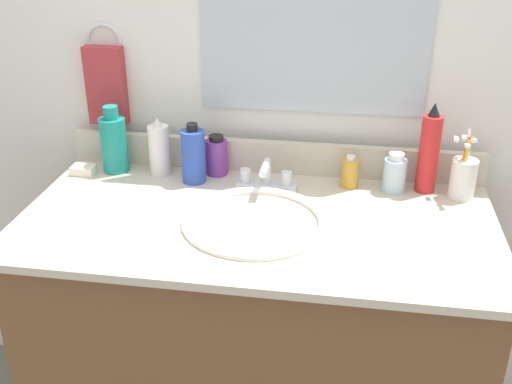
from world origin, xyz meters
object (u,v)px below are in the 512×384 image
at_px(bottle_gel_clear, 395,174).
at_px(bottle_shampoo_blue, 193,156).
at_px(bottle_cream_purple, 217,156).
at_px(bottle_spray_red, 429,152).
at_px(soap_bar, 84,170).
at_px(bottle_lotion_white, 159,149).
at_px(faucet, 266,178).
at_px(cup_white_ceramic, 463,177).
at_px(bottle_mouthwash_teal, 114,143).
at_px(hand_towel, 106,86).
at_px(bottle_oil_amber, 350,173).

relative_size(bottle_gel_clear, bottle_shampoo_blue, 0.64).
xyz_separation_m(bottle_cream_purple, bottle_shampoo_blue, (-0.05, -0.06, 0.02)).
distance_m(bottle_gel_clear, bottle_spray_red, 0.10).
height_order(bottle_gel_clear, soap_bar, bottle_gel_clear).
relative_size(bottle_lotion_white, bottle_spray_red, 0.68).
height_order(faucet, cup_white_ceramic, cup_white_ceramic).
bearing_deg(bottle_shampoo_blue, cup_white_ceramic, 1.02).
bearing_deg(faucet, bottle_mouthwash_teal, 173.57).
relative_size(faucet, bottle_lotion_white, 0.98).
bearing_deg(soap_bar, bottle_cream_purple, 9.49).
relative_size(bottle_cream_purple, soap_bar, 1.76).
xyz_separation_m(hand_towel, faucet, (0.47, -0.13, -0.19)).
height_order(bottle_mouthwash_teal, soap_bar, bottle_mouthwash_teal).
distance_m(bottle_lotion_white, bottle_cream_purple, 0.16).
bearing_deg(bottle_spray_red, bottle_gel_clear, -169.80).
relative_size(bottle_oil_amber, bottle_lotion_white, 0.54).
bearing_deg(bottle_lotion_white, bottle_spray_red, 0.22).
height_order(cup_white_ceramic, soap_bar, cup_white_ceramic).
bearing_deg(bottle_spray_red, cup_white_ceramic, -16.77).
bearing_deg(bottle_mouthwash_teal, soap_bar, -154.68).
bearing_deg(hand_towel, cup_white_ceramic, -6.22).
height_order(bottle_oil_amber, soap_bar, bottle_oil_amber).
distance_m(hand_towel, bottle_lotion_white, 0.24).
bearing_deg(bottle_mouthwash_teal, cup_white_ceramic, -1.43).
xyz_separation_m(faucet, bottle_gel_clear, (0.33, 0.04, 0.02)).
bearing_deg(bottle_lotion_white, hand_towel, 153.97).
bearing_deg(bottle_gel_clear, bottle_lotion_white, 178.94).
bearing_deg(bottle_oil_amber, bottle_mouthwash_teal, 179.77).
bearing_deg(soap_bar, bottle_gel_clear, 1.83).
bearing_deg(bottle_oil_amber, bottle_lotion_white, 179.67).
distance_m(bottle_lotion_white, bottle_shampoo_blue, 0.11).
relative_size(bottle_oil_amber, bottle_shampoo_blue, 0.53).
xyz_separation_m(bottle_mouthwash_teal, bottle_shampoo_blue, (0.24, -0.04, -0.01)).
distance_m(hand_towel, bottle_shampoo_blue, 0.33).
height_order(hand_towel, bottle_lotion_white, hand_towel).
height_order(bottle_oil_amber, bottle_cream_purple, bottle_cream_purple).
xyz_separation_m(bottle_oil_amber, cup_white_ceramic, (0.28, -0.02, 0.02)).
relative_size(bottle_mouthwash_teal, bottle_spray_red, 0.79).
bearing_deg(bottle_mouthwash_teal, bottle_cream_purple, 4.57).
height_order(bottle_cream_purple, bottle_shampoo_blue, bottle_shampoo_blue).
relative_size(faucet, bottle_mouthwash_teal, 0.85).
relative_size(bottle_gel_clear, bottle_oil_amber, 1.20).
bearing_deg(soap_bar, bottle_mouthwash_teal, 25.32).
distance_m(bottle_mouthwash_teal, bottle_shampoo_blue, 0.24).
bearing_deg(bottle_gel_clear, bottle_oil_amber, 175.65).
bearing_deg(cup_white_ceramic, bottle_cream_purple, 175.93).
bearing_deg(cup_white_ceramic, soap_bar, -179.15).
distance_m(faucet, bottle_cream_purple, 0.17).
bearing_deg(bottle_oil_amber, cup_white_ceramic, -4.19).
xyz_separation_m(bottle_lotion_white, bottle_cream_purple, (0.16, 0.02, -0.02)).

